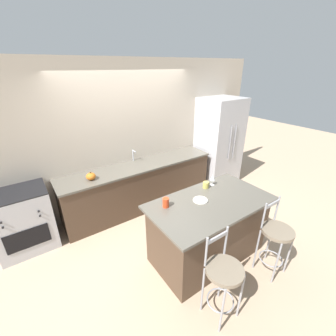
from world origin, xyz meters
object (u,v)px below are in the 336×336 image
(bar_stool_far, at_px, (275,237))
(pumpkin_decoration, at_px, (91,176))
(bar_stool_near, at_px, (223,277))
(oven_range, at_px, (24,220))
(tumbler_cup, at_px, (166,203))
(coffee_mug, at_px, (206,185))
(refrigerator, at_px, (218,142))
(dinner_plate, at_px, (200,200))
(wine_glass, at_px, (213,178))

(bar_stool_far, distance_m, pumpkin_decoration, 2.81)
(bar_stool_near, distance_m, bar_stool_far, 1.00)
(oven_range, distance_m, tumbler_cup, 2.19)
(bar_stool_near, distance_m, pumpkin_decoration, 2.41)
(bar_stool_far, height_order, coffee_mug, bar_stool_far)
(refrigerator, height_order, coffee_mug, refrigerator)
(refrigerator, height_order, pumpkin_decoration, refrigerator)
(coffee_mug, bearing_deg, bar_stool_far, -73.39)
(dinner_plate, relative_size, coffee_mug, 1.69)
(bar_stool_far, relative_size, tumbler_cup, 8.49)
(dinner_plate, distance_m, coffee_mug, 0.37)
(bar_stool_far, height_order, pumpkin_decoration, bar_stool_far)
(bar_stool_near, relative_size, bar_stool_far, 1.00)
(refrigerator, height_order, tumbler_cup, refrigerator)
(wine_glass, bearing_deg, bar_stool_far, -80.91)
(bar_stool_near, distance_m, tumbler_cup, 1.05)
(refrigerator, xyz_separation_m, dinner_plate, (-1.93, -1.52, -0.04))
(bar_stool_far, bearing_deg, bar_stool_near, -178.54)
(refrigerator, distance_m, tumbler_cup, 2.75)
(oven_range, relative_size, coffee_mug, 8.12)
(refrigerator, xyz_separation_m, oven_range, (-3.96, 0.07, -0.49))
(refrigerator, bearing_deg, tumbler_cup, -150.20)
(oven_range, bearing_deg, bar_stool_far, -42.18)
(bar_stool_far, bearing_deg, wine_glass, 99.09)
(wine_glass, distance_m, coffee_mug, 0.16)
(oven_range, height_order, tumbler_cup, tumbler_cup)
(refrigerator, distance_m, pumpkin_decoration, 2.92)
(refrigerator, bearing_deg, pumpkin_decoration, -179.47)
(wine_glass, xyz_separation_m, pumpkin_decoration, (-1.43, 1.27, -0.09))
(pumpkin_decoration, bearing_deg, refrigerator, 0.53)
(coffee_mug, bearing_deg, oven_range, 149.38)
(bar_stool_near, bearing_deg, oven_range, 124.12)
(bar_stool_far, bearing_deg, tumbler_cup, 138.44)
(oven_range, relative_size, wine_glass, 5.59)
(bar_stool_near, relative_size, wine_glass, 6.19)
(refrigerator, relative_size, coffee_mug, 16.43)
(coffee_mug, height_order, tumbler_cup, tumbler_cup)
(wine_glass, relative_size, tumbler_cup, 1.37)
(wine_glass, height_order, pumpkin_decoration, wine_glass)
(refrigerator, xyz_separation_m, bar_stool_far, (-1.33, -2.31, -0.40))
(oven_range, height_order, coffee_mug, coffee_mug)
(oven_range, bearing_deg, tumbler_cup, -42.60)
(dinner_plate, bearing_deg, tumbler_cup, 162.30)
(oven_range, bearing_deg, pumpkin_decoration, -5.56)
(bar_stool_far, height_order, dinner_plate, bar_stool_far)
(bar_stool_far, bearing_deg, pumpkin_decoration, 124.96)
(oven_range, distance_m, coffee_mug, 2.75)
(dinner_plate, xyz_separation_m, pumpkin_decoration, (-1.00, 1.49, 0.02))
(wine_glass, distance_m, pumpkin_decoration, 1.92)
(oven_range, height_order, pumpkin_decoration, pumpkin_decoration)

